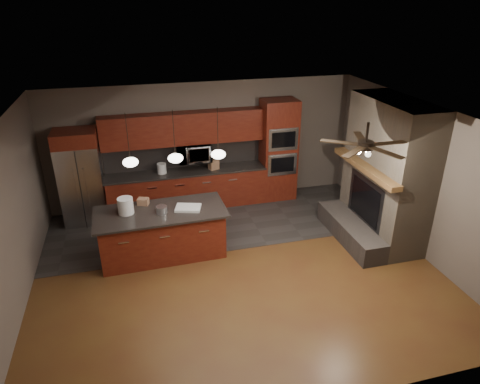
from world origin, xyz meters
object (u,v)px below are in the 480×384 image
object	(u,v)px
white_bucket	(126,206)
paint_can	(162,210)
microwave	(194,153)
kitchen_island	(162,233)
cardboard_box	(143,201)
refrigerator	(81,177)
paint_tray	(188,208)
oven_tower	(278,150)
counter_box	(214,164)
counter_bucket	(162,168)

from	to	relation	value
white_bucket	paint_can	size ratio (longest dim) A/B	1.49
microwave	kitchen_island	world-z (taller)	microwave
white_bucket	cardboard_box	xyz separation A→B (m)	(0.32, 0.28, -0.09)
refrigerator	paint_tray	distance (m)	2.70
oven_tower	white_bucket	xyz separation A→B (m)	(-3.52, -1.79, -0.12)
paint_tray	counter_box	size ratio (longest dim) A/B	1.98
oven_tower	cardboard_box	size ratio (longest dim) A/B	12.02
white_bucket	counter_bucket	bearing A→B (deg)	65.85
counter_bucket	paint_can	bearing A→B (deg)	-95.49
white_bucket	paint_tray	distance (m)	1.12
microwave	paint_can	distance (m)	2.23
white_bucket	refrigerator	bearing A→B (deg)	117.14
oven_tower	white_bucket	distance (m)	3.96
microwave	cardboard_box	xyz separation A→B (m)	(-1.23, -1.57, -0.32)
paint_tray	cardboard_box	bearing A→B (deg)	170.35
kitchen_island	white_bucket	xyz separation A→B (m)	(-0.60, 0.07, 0.60)
paint_tray	refrigerator	bearing A→B (deg)	154.34
paint_can	counter_box	xyz separation A→B (m)	(1.35, 1.91, 0.03)
paint_can	microwave	bearing A→B (deg)	65.14
cardboard_box	counter_box	world-z (taller)	counter_box
microwave	cardboard_box	bearing A→B (deg)	-128.14
cardboard_box	oven_tower	bearing A→B (deg)	46.39
refrigerator	microwave	bearing A→B (deg)	3.09
oven_tower	counter_bucket	xyz separation A→B (m)	(-2.72, 0.01, -0.18)
paint_can	kitchen_island	bearing A→B (deg)	103.37
cardboard_box	counter_box	distance (m)	2.21
white_bucket	cardboard_box	world-z (taller)	white_bucket
microwave	counter_box	world-z (taller)	microwave
kitchen_island	cardboard_box	xyz separation A→B (m)	(-0.28, 0.35, 0.52)
microwave	paint_can	size ratio (longest dim) A/B	3.64
kitchen_island	oven_tower	bearing A→B (deg)	31.18
counter_bucket	oven_tower	bearing A→B (deg)	-0.16
cardboard_box	paint_can	bearing A→B (deg)	-34.19
white_bucket	oven_tower	bearing A→B (deg)	26.97
refrigerator	counter_box	xyz separation A→B (m)	(2.85, 0.03, -0.00)
counter_bucket	refrigerator	bearing A→B (deg)	-177.25
refrigerator	counter_bucket	distance (m)	1.69
kitchen_island	cardboard_box	world-z (taller)	cardboard_box
oven_tower	kitchen_island	bearing A→B (deg)	-147.47
microwave	refrigerator	bearing A→B (deg)	-176.91
paint_tray	counter_bucket	bearing A→B (deg)	115.88
oven_tower	cardboard_box	world-z (taller)	oven_tower
paint_can	cardboard_box	xyz separation A→B (m)	(-0.30, 0.44, -0.00)
refrigerator	cardboard_box	world-z (taller)	refrigerator
white_bucket	cardboard_box	distance (m)	0.43
oven_tower	counter_box	distance (m)	1.57
paint_can	counter_box	size ratio (longest dim) A/B	0.87
refrigerator	counter_box	size ratio (longest dim) A/B	8.84
oven_tower	counter_bucket	size ratio (longest dim) A/B	10.50
kitchen_island	cardboard_box	distance (m)	0.69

